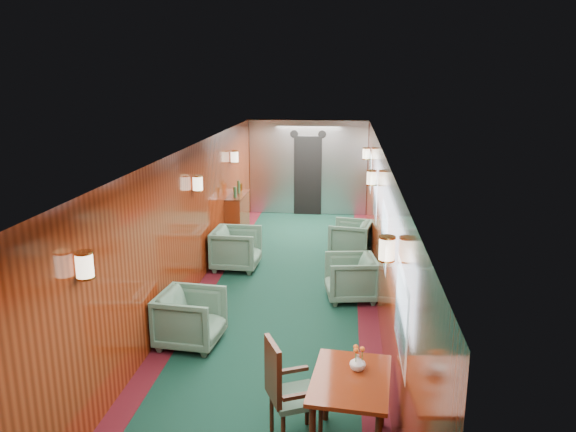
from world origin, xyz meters
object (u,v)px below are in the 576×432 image
object	(u,v)px
armchair_left_near	(191,318)
armchair_left_far	(236,249)
dining_table	(350,390)
armchair_right_far	(350,239)
side_chair	(286,387)
armchair_right_near	(351,278)
credenza	(237,217)

from	to	relation	value
armchair_left_near	armchair_left_far	bearing A→B (deg)	5.30
dining_table	armchair_right_far	bearing A→B (deg)	95.53
side_chair	armchair_left_near	distance (m)	2.41
armchair_left_far	side_chair	bearing A→B (deg)	-161.33
dining_table	armchair_right_far	world-z (taller)	dining_table
armchair_right_near	armchair_right_far	world-z (taller)	armchair_right_near
armchair_right_near	dining_table	bearing A→B (deg)	-8.96
credenza	armchair_left_near	size ratio (longest dim) A/B	1.59
armchair_left_near	armchair_right_near	xyz separation A→B (m)	(2.11, 1.78, -0.01)
dining_table	armchair_left_far	bearing A→B (deg)	118.24
side_chair	armchair_left_near	world-z (taller)	side_chair
armchair_left_near	armchair_left_far	world-z (taller)	armchair_left_far
dining_table	credenza	distance (m)	7.22
dining_table	side_chair	world-z (taller)	side_chair
dining_table	credenza	size ratio (longest dim) A/B	0.84
credenza	armchair_right_far	size ratio (longest dim) A/B	1.65
credenza	armchair_right_near	distance (m)	3.90
armchair_left_far	armchair_right_far	bearing A→B (deg)	-63.15
credenza	armchair_right_far	bearing A→B (deg)	-19.37
dining_table	credenza	world-z (taller)	credenza
side_chair	armchair_left_far	world-z (taller)	side_chair
credenza	armchair_right_near	world-z (taller)	credenza
credenza	dining_table	bearing A→B (deg)	-70.55
side_chair	armchair_right_far	world-z (taller)	side_chair
armchair_left_far	armchair_left_near	bearing A→B (deg)	-178.20
side_chair	armchair_left_far	xyz separation A→B (m)	(-1.45, 4.92, -0.20)
armchair_right_far	credenza	bearing A→B (deg)	-98.57
armchair_left_near	armchair_right_far	world-z (taller)	armchair_left_near
side_chair	armchair_right_near	bearing A→B (deg)	55.86
dining_table	armchair_right_near	world-z (taller)	dining_table
dining_table	armchair_right_near	distance (m)	3.77
credenza	armchair_left_far	distance (m)	1.85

